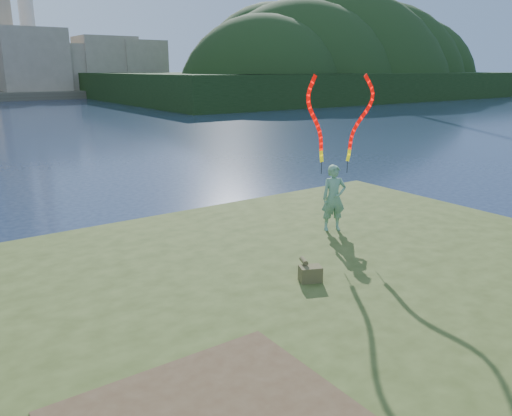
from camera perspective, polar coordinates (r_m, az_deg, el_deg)
ground at (r=9.59m, az=-2.77°, el=-13.00°), size 320.00×320.00×0.00m
grassy_knoll at (r=7.84m, az=6.63°, el=-17.35°), size 20.00×18.00×0.80m
wooded_hill at (r=92.85m, az=8.89°, el=12.68°), size 78.00×50.00×63.00m
woman_with_ribbons at (r=12.01m, az=8.97°, el=4.00°), size 1.86×0.88×3.99m
canvas_bag at (r=9.34m, az=6.17°, el=-7.38°), size 0.48×0.54×0.38m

